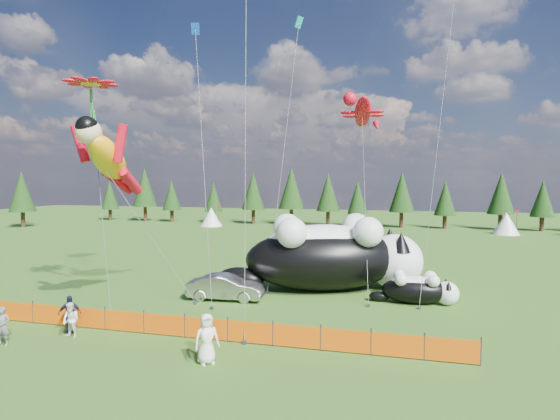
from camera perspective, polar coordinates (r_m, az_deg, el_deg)
name	(u,v)px	position (r m, az deg, el deg)	size (l,w,h in m)	color
ground	(231,318)	(22.60, -6.48, -13.88)	(160.00, 160.00, 0.00)	#153A0A
safety_fence	(206,328)	(19.80, -9.64, -14.99)	(22.06, 0.06, 1.10)	#262626
tree_line	(337,199)	(65.63, 7.41, 1.41)	(90.00, 4.00, 8.00)	black
festival_tents	(415,221)	(60.47, 17.24, -1.43)	(50.00, 3.20, 2.80)	white
cat_large	(333,254)	(27.64, 6.90, -5.79)	(12.70, 7.46, 4.72)	black
cat_small	(419,289)	(25.95, 17.67, -9.76)	(4.89, 1.91, 1.77)	black
car	(226,287)	(25.76, -7.11, -9.97)	(1.53, 4.39, 1.44)	#A9A8AD
spectator_a	(3,326)	(22.08, -32.50, -12.69)	(0.60, 0.39, 1.65)	slate
spectator_b	(71,320)	(21.71, -25.66, -12.86)	(0.76, 0.45, 1.56)	white
spectator_c	(70,314)	(22.50, -25.79, -12.10)	(0.99, 0.50, 1.68)	#131534
spectator_e	(207,339)	(17.31, -9.54, -16.24)	(0.93, 0.61, 1.91)	white
superhero_kite	(108,159)	(24.80, -21.51, 6.24)	(6.95, 6.03, 10.78)	#FFAF0D
gecko_kite	(363,112)	(35.21, 10.75, 12.41)	(4.05, 14.56, 16.26)	red
flower_kite	(91,86)	(27.97, -23.47, 14.64)	(5.08, 5.03, 13.00)	red
diamond_kite_a	(196,46)	(28.84, -10.87, 20.34)	(3.20, 4.39, 17.06)	blue
diamond_kite_d	(298,33)	(33.00, 2.33, 22.04)	(1.11, 6.49, 19.13)	#0EA8A1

